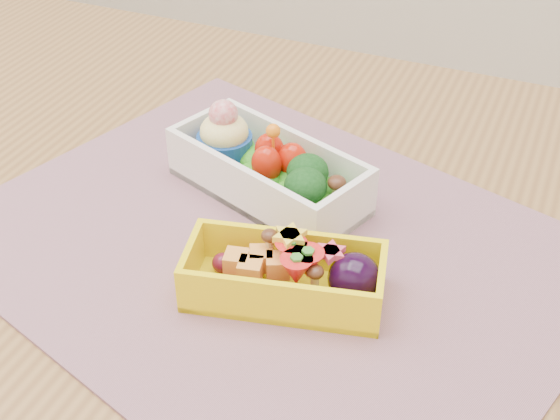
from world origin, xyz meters
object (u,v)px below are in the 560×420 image
at_px(placemat, 269,248).
at_px(bento_yellow, 289,275).
at_px(table, 252,329).
at_px(bento_white, 267,170).

xyz_separation_m(placemat, bento_yellow, (0.04, -0.05, 0.02)).
bearing_deg(placemat, bento_yellow, -52.33).
xyz_separation_m(table, bento_yellow, (0.06, -0.05, 0.12)).
bearing_deg(bento_white, placemat, -45.02).
distance_m(placemat, bento_yellow, 0.07).
height_order(placemat, bento_yellow, bento_yellow).
relative_size(bento_white, bento_yellow, 1.24).
bearing_deg(bento_yellow, table, 127.78).
xyz_separation_m(bento_white, bento_yellow, (0.07, -0.12, -0.00)).
relative_size(placemat, bento_yellow, 3.09).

